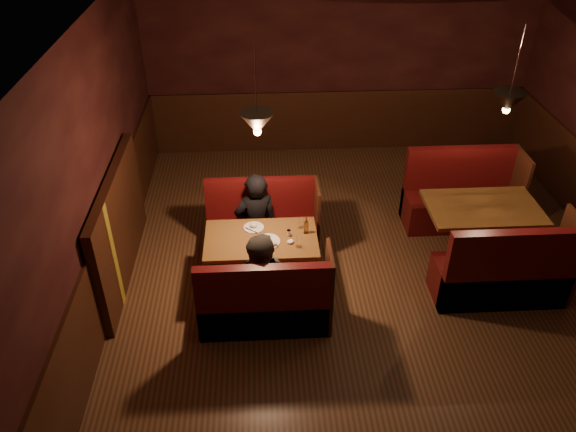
{
  "coord_description": "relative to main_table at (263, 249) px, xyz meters",
  "views": [
    {
      "loc": [
        -1.3,
        -4.95,
        4.35
      ],
      "look_at": [
        -1.01,
        0.07,
        0.95
      ],
      "focal_mm": 35.0,
      "sensor_mm": 36.0,
      "label": 1
    }
  ],
  "objects": [
    {
      "name": "second_table",
      "position": [
        2.62,
        0.37,
        0.04
      ],
      "size": [
        1.32,
        0.84,
        0.75
      ],
      "color": "brown",
      "rests_on": "ground"
    },
    {
      "name": "room",
      "position": [
        1.01,
        -0.03,
        0.53
      ],
      "size": [
        6.02,
        7.02,
        2.92
      ],
      "color": "#47311B",
      "rests_on": "ground"
    },
    {
      "name": "main_bench_far",
      "position": [
        0.01,
        0.71,
        -0.22
      ],
      "size": [
        1.38,
        0.49,
        0.94
      ],
      "color": "#4A0D0A",
      "rests_on": "ground"
    },
    {
      "name": "main_table",
      "position": [
        0.0,
        0.0,
        0.0
      ],
      "size": [
        1.25,
        0.76,
        0.88
      ],
      "color": "brown",
      "rests_on": "ground"
    },
    {
      "name": "diner_b",
      "position": [
        0.01,
        -0.62,
        0.21
      ],
      "size": [
        0.76,
        0.62,
        1.45
      ],
      "primitive_type": "imported",
      "rotation": [
        0.0,
        0.0,
        -0.11
      ],
      "color": "#35322D",
      "rests_on": "ground"
    },
    {
      "name": "diner_a",
      "position": [
        -0.07,
        0.63,
        0.22
      ],
      "size": [
        0.59,
        0.44,
        1.47
      ],
      "primitive_type": "imported",
      "rotation": [
        0.0,
        0.0,
        3.33
      ],
      "color": "black",
      "rests_on": "ground"
    },
    {
      "name": "second_bench_near",
      "position": [
        2.65,
        -0.42,
        -0.18
      ],
      "size": [
        1.46,
        0.55,
        1.04
      ],
      "color": "#4A0D0A",
      "rests_on": "ground"
    },
    {
      "name": "second_bench_far",
      "position": [
        2.65,
        1.16,
        -0.18
      ],
      "size": [
        1.46,
        0.55,
        1.04
      ],
      "color": "#4A0D0A",
      "rests_on": "ground"
    },
    {
      "name": "main_bench_near",
      "position": [
        0.01,
        -0.71,
        -0.22
      ],
      "size": [
        1.38,
        0.49,
        0.94
      ],
      "color": "#4A0D0A",
      "rests_on": "ground"
    }
  ]
}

